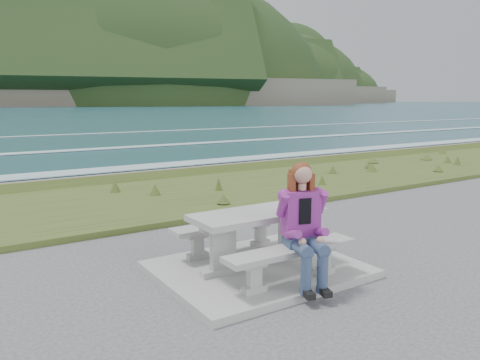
# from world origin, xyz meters

# --- Properties ---
(concrete_slab) EXTENTS (2.60, 2.10, 0.10)m
(concrete_slab) POSITION_xyz_m (0.00, 0.00, 0.05)
(concrete_slab) COLOR #ADAEA8
(concrete_slab) RESTS_ON ground
(picnic_table) EXTENTS (1.80, 0.75, 0.75)m
(picnic_table) POSITION_xyz_m (0.00, 0.00, 0.68)
(picnic_table) COLOR #ADAEA8
(picnic_table) RESTS_ON concrete_slab
(bench_landward) EXTENTS (1.80, 0.35, 0.45)m
(bench_landward) POSITION_xyz_m (0.00, -0.70, 0.45)
(bench_landward) COLOR #ADAEA8
(bench_landward) RESTS_ON concrete_slab
(bench_seaward) EXTENTS (1.80, 0.35, 0.45)m
(bench_seaward) POSITION_xyz_m (0.00, 0.70, 0.45)
(bench_seaward) COLOR #ADAEA8
(bench_seaward) RESTS_ON concrete_slab
(grass_verge) EXTENTS (160.00, 4.50, 0.22)m
(grass_verge) POSITION_xyz_m (0.00, 5.00, 0.00)
(grass_verge) COLOR #35481B
(grass_verge) RESTS_ON ground
(shore_drop) EXTENTS (160.00, 0.80, 2.20)m
(shore_drop) POSITION_xyz_m (0.00, 7.90, 0.00)
(shore_drop) COLOR brown
(shore_drop) RESTS_ON ground
(ocean) EXTENTS (1600.00, 1600.00, 0.09)m
(ocean) POSITION_xyz_m (0.00, 25.09, -1.74)
(ocean) COLOR #215260
(ocean) RESTS_ON ground
(headland_range) EXTENTS (729.83, 363.95, 174.10)m
(headland_range) POSITION_xyz_m (190.49, 398.49, 9.89)
(headland_range) COLOR brown
(headland_range) RESTS_ON ground
(seated_woman) EXTENTS (0.61, 0.83, 1.47)m
(seated_woman) POSITION_xyz_m (0.10, -0.83, 0.64)
(seated_woman) COLOR navy
(seated_woman) RESTS_ON concrete_slab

